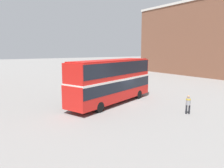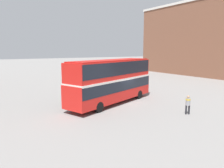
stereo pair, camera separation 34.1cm
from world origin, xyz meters
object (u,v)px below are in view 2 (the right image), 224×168
at_px(double_decker_bus, 112,79).
at_px(pedestrian_foreground, 188,103).
at_px(parked_car_kerb_near, 131,74).
at_px(parked_car_kerb_far, 126,81).

distance_m(double_decker_bus, pedestrian_foreground, 7.81).
height_order(pedestrian_foreground, parked_car_kerb_near, pedestrian_foreground).
relative_size(pedestrian_foreground, parked_car_kerb_far, 0.37).
relative_size(parked_car_kerb_near, parked_car_kerb_far, 1.09).
distance_m(double_decker_bus, parked_car_kerb_far, 10.34).
bearing_deg(double_decker_bus, parked_car_kerb_near, 26.89).
distance_m(pedestrian_foreground, parked_car_kerb_near, 24.19).
relative_size(double_decker_bus, pedestrian_foreground, 6.88).
bearing_deg(parked_car_kerb_near, pedestrian_foreground, 72.75).
height_order(parked_car_kerb_near, parked_car_kerb_far, parked_car_kerb_far).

